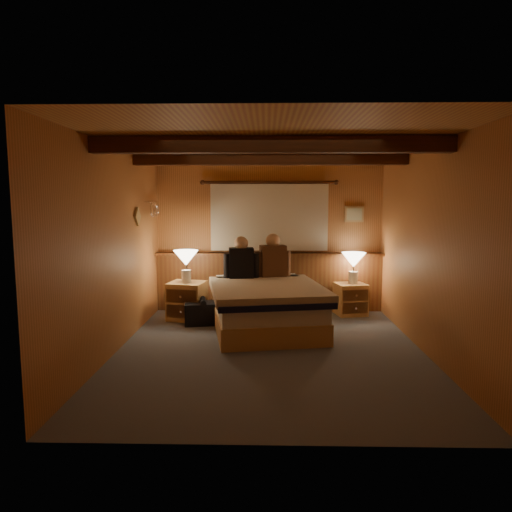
{
  "coord_description": "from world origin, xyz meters",
  "views": [
    {
      "loc": [
        -0.04,
        -5.21,
        1.76
      ],
      "look_at": [
        -0.17,
        0.4,
        1.08
      ],
      "focal_mm": 32.0,
      "sensor_mm": 36.0,
      "label": 1
    }
  ],
  "objects_px": {
    "nightstand_left": "(187,301)",
    "duffel_bag": "(203,313)",
    "person_left": "(241,261)",
    "lamp_right": "(354,262)",
    "lamp_left": "(186,260)",
    "bed": "(265,306)",
    "nightstand_right": "(351,299)",
    "person_right": "(273,259)"
  },
  "relations": [
    {
      "from": "nightstand_left",
      "to": "duffel_bag",
      "type": "height_order",
      "value": "nightstand_left"
    },
    {
      "from": "person_left",
      "to": "nightstand_left",
      "type": "bearing_deg",
      "value": 173.0
    },
    {
      "from": "duffel_bag",
      "to": "lamp_right",
      "type": "bearing_deg",
      "value": 6.03
    },
    {
      "from": "lamp_right",
      "to": "duffel_bag",
      "type": "height_order",
      "value": "lamp_right"
    },
    {
      "from": "nightstand_left",
      "to": "lamp_left",
      "type": "xyz_separation_m",
      "value": [
        -0.0,
        -0.0,
        0.62
      ]
    },
    {
      "from": "bed",
      "to": "nightstand_right",
      "type": "height_order",
      "value": "bed"
    },
    {
      "from": "nightstand_right",
      "to": "lamp_right",
      "type": "distance_m",
      "value": 0.58
    },
    {
      "from": "lamp_left",
      "to": "person_right",
      "type": "xyz_separation_m",
      "value": [
        1.29,
        0.15,
        0.0
      ]
    },
    {
      "from": "person_left",
      "to": "duffel_bag",
      "type": "bearing_deg",
      "value": -161.1
    },
    {
      "from": "bed",
      "to": "nightstand_right",
      "type": "distance_m",
      "value": 1.59
    },
    {
      "from": "bed",
      "to": "nightstand_left",
      "type": "xyz_separation_m",
      "value": [
        -1.17,
        0.53,
        -0.05
      ]
    },
    {
      "from": "bed",
      "to": "lamp_right",
      "type": "bearing_deg",
      "value": 23.54
    },
    {
      "from": "person_left",
      "to": "lamp_left",
      "type": "bearing_deg",
      "value": 173.13
    },
    {
      "from": "person_right",
      "to": "duffel_bag",
      "type": "height_order",
      "value": "person_right"
    },
    {
      "from": "lamp_left",
      "to": "bed",
      "type": "bearing_deg",
      "value": -24.11
    },
    {
      "from": "bed",
      "to": "person_right",
      "type": "relative_size",
      "value": 3.1
    },
    {
      "from": "nightstand_left",
      "to": "lamp_left",
      "type": "height_order",
      "value": "lamp_left"
    },
    {
      "from": "nightstand_right",
      "to": "person_left",
      "type": "height_order",
      "value": "person_left"
    },
    {
      "from": "nightstand_left",
      "to": "lamp_left",
      "type": "relative_size",
      "value": 1.23
    },
    {
      "from": "bed",
      "to": "person_left",
      "type": "bearing_deg",
      "value": 114.47
    },
    {
      "from": "lamp_left",
      "to": "person_left",
      "type": "bearing_deg",
      "value": -0.26
    },
    {
      "from": "nightstand_left",
      "to": "lamp_left",
      "type": "bearing_deg",
      "value": -145.52
    },
    {
      "from": "lamp_right",
      "to": "lamp_left",
      "type": "bearing_deg",
      "value": -171.61
    },
    {
      "from": "bed",
      "to": "person_right",
      "type": "xyz_separation_m",
      "value": [
        0.11,
        0.67,
        0.57
      ]
    },
    {
      "from": "nightstand_left",
      "to": "person_left",
      "type": "distance_m",
      "value": 1.01
    },
    {
      "from": "bed",
      "to": "lamp_right",
      "type": "xyz_separation_m",
      "value": [
        1.36,
        0.9,
        0.5
      ]
    },
    {
      "from": "lamp_left",
      "to": "lamp_right",
      "type": "xyz_separation_m",
      "value": [
        2.54,
        0.37,
        -0.07
      ]
    },
    {
      "from": "nightstand_left",
      "to": "nightstand_right",
      "type": "bearing_deg",
      "value": 18.92
    },
    {
      "from": "nightstand_right",
      "to": "duffel_bag",
      "type": "height_order",
      "value": "nightstand_right"
    },
    {
      "from": "person_left",
      "to": "person_right",
      "type": "distance_m",
      "value": 0.49
    },
    {
      "from": "nightstand_right",
      "to": "lamp_left",
      "type": "distance_m",
      "value": 2.61
    },
    {
      "from": "nightstand_left",
      "to": "person_right",
      "type": "distance_m",
      "value": 1.43
    },
    {
      "from": "lamp_left",
      "to": "duffel_bag",
      "type": "distance_m",
      "value": 0.83
    },
    {
      "from": "lamp_left",
      "to": "lamp_right",
      "type": "distance_m",
      "value": 2.57
    },
    {
      "from": "lamp_right",
      "to": "nightstand_right",
      "type": "bearing_deg",
      "value": -142.27
    },
    {
      "from": "person_left",
      "to": "person_right",
      "type": "bearing_deg",
      "value": 11.05
    },
    {
      "from": "nightstand_left",
      "to": "person_left",
      "type": "height_order",
      "value": "person_left"
    },
    {
      "from": "lamp_left",
      "to": "lamp_right",
      "type": "relative_size",
      "value": 0.99
    },
    {
      "from": "lamp_right",
      "to": "person_right",
      "type": "relative_size",
      "value": 0.72
    },
    {
      "from": "nightstand_left",
      "to": "bed",
      "type": "bearing_deg",
      "value": -13.18
    },
    {
      "from": "bed",
      "to": "duffel_bag",
      "type": "height_order",
      "value": "bed"
    },
    {
      "from": "bed",
      "to": "person_left",
      "type": "relative_size",
      "value": 3.25
    }
  ]
}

